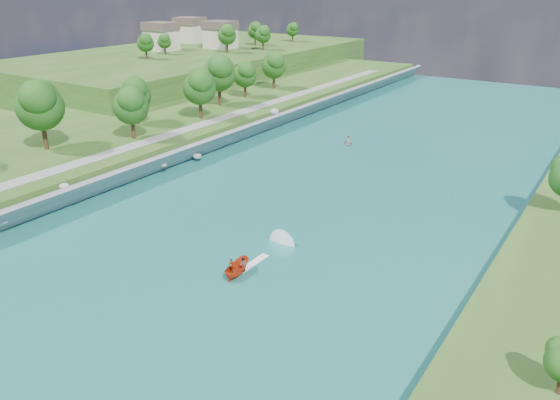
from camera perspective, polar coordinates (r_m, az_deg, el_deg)
The scene contains 11 objects.
ground at distance 60.64m, azimuth -9.47°, elevation -7.50°, with size 260.00×260.00×0.00m, color #2D5119.
river_water at distance 74.79m, azimuth 0.84°, elevation -1.21°, with size 55.00×240.00×0.10m, color #1A6362.
berm_west at distance 108.07m, azimuth -22.22°, elevation 5.49°, with size 45.00×240.00×3.50m, color #2D5119.
ridge_west at distance 180.43m, azimuth -8.74°, elevation 13.84°, with size 60.00×120.00×9.00m, color #2D5119.
riprap_bank at distance 89.32m, azimuth -13.58°, elevation 3.32°, with size 4.20×236.00×4.20m.
riverside_path at distance 94.07m, azimuth -16.14°, elevation 5.11°, with size 3.00×200.00×0.10m, color gray.
ridge_houses at distance 187.23m, azimuth -9.32°, elevation 16.82°, with size 29.50×29.50×8.40m.
trees_west at distance 92.69m, azimuth -25.20°, elevation 7.34°, with size 16.03×149.49×13.56m.
trees_ridge at distance 176.33m, azimuth -5.04°, elevation 16.72°, with size 22.62×65.65×9.80m.
motorboat at distance 60.12m, azimuth -3.67°, elevation -6.63°, with size 3.60×18.98×1.94m.
raft at distance 106.19m, azimuth 7.13°, elevation 5.98°, with size 3.28×3.49×1.67m.
Camera 1 is at (36.82, -37.99, 29.64)m, focal length 35.00 mm.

